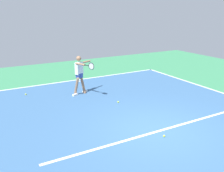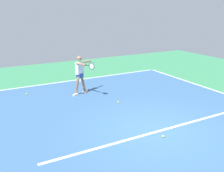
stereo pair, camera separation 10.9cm
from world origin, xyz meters
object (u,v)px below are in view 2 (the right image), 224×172
tennis_ball_far_corner (27,94)px  tennis_ball_near_service_line (163,136)px  tennis_player (80,73)px  tennis_ball_centre_court (118,102)px

tennis_ball_far_corner → tennis_ball_near_service_line: size_ratio=1.00×
tennis_player → tennis_ball_near_service_line: size_ratio=25.90×
tennis_player → tennis_ball_far_corner: (2.15, -1.05, -0.94)m
tennis_ball_centre_court → tennis_ball_near_service_line: same height
tennis_player → tennis_ball_centre_court: bearing=94.3°
tennis_ball_far_corner → tennis_ball_centre_court: size_ratio=1.00×
tennis_ball_far_corner → tennis_ball_centre_court: 4.13m
tennis_ball_near_service_line → tennis_ball_centre_court: bearing=-95.1°
tennis_ball_far_corner → tennis_ball_centre_court: bearing=137.3°
tennis_player → tennis_ball_far_corner: 2.57m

